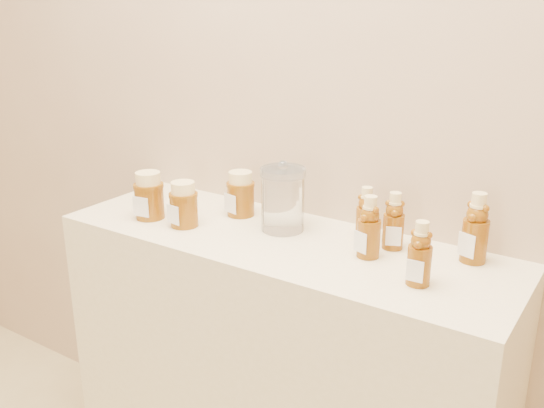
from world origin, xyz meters
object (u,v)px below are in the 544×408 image
Objects in this scene: display_table at (280,388)px; bear_bottle_front_left at (369,223)px; glass_canister at (283,197)px; bear_bottle_back_left at (366,210)px; honey_jar_left at (149,195)px.

bear_bottle_front_left is (0.23, 0.02, 0.53)m from display_table.
glass_canister is at bearing 117.02° from display_table.
glass_canister is (-0.03, 0.06, 0.54)m from display_table.
glass_canister reaches higher than bear_bottle_front_left.
bear_bottle_back_left is at bearing 33.07° from display_table.
glass_canister is (-0.21, -0.06, 0.01)m from bear_bottle_back_left.
honey_jar_left is 0.72× the size of glass_canister.
display_table is 0.54m from glass_canister.
bear_bottle_back_left is at bearing 136.84° from bear_bottle_front_left.
honey_jar_left reaches higher than display_table.
display_table is 7.07× the size of bear_bottle_front_left.
honey_jar_left is at bearing -160.46° from glass_canister.
bear_bottle_front_left reaches higher than bear_bottle_back_left.
honey_jar_left is at bearing -153.74° from bear_bottle_front_left.
display_table is 9.14× the size of honey_jar_left.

